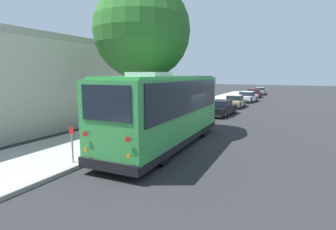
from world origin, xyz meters
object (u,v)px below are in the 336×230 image
Objects in this scene: sign_post_far at (101,140)px; parked_sedan_black at (221,108)px; parked_sedan_white at (247,97)px; street_tree at (143,25)px; sign_post_near at (72,144)px; shuttle_bus at (166,107)px; parked_sedan_silver at (260,91)px; parked_sedan_maroon at (254,94)px; parked_sedan_tan at (235,102)px.

parked_sedan_black is at bearing -6.79° from sign_post_far.
parked_sedan_white is (12.40, -0.03, 0.02)m from parked_sedan_black.
street_tree reaches higher than parked_sedan_black.
parked_sedan_white is 27.38m from sign_post_near.
shuttle_bus is 5.64m from street_tree.
parked_sedan_silver is at bearing -3.80° from street_tree.
parked_sedan_maroon is 0.45× the size of street_tree.
sign_post_near reaches higher than parked_sedan_white.
shuttle_bus is at bearing -178.91° from parked_sedan_tan.
parked_sedan_tan is 19.35m from parked_sedan_silver.
parked_sedan_silver is at bearing 3.62° from parked_sedan_maroon.
parked_sedan_tan is at bearing -0.52° from shuttle_bus.
sign_post_far is (-19.42, 1.46, 0.06)m from parked_sedan_tan.
shuttle_bus is at bearing -175.33° from parked_sedan_maroon.
parked_sedan_tan is 0.45× the size of street_tree.
parked_sedan_white is 0.50× the size of street_tree.
parked_sedan_white is at bearing 3.09° from parked_sedan_black.
parked_sedan_maroon is 3.06× the size of sign_post_near.
street_tree is (-27.50, 2.23, 5.69)m from parked_sedan_maroon.
street_tree is (-33.91, 2.25, 5.70)m from parked_sedan_silver.
parked_sedan_white is at bearing -1.79° from parked_sedan_tan.
shuttle_bus is 9.18× the size of sign_post_far.
street_tree is at bearing 7.09° from sign_post_near.
street_tree is 7.48m from sign_post_far.
parked_sedan_white is 21.75m from street_tree.
sign_post_far is (-2.52, 1.86, -1.25)m from shuttle_bus.
parked_sedan_white reaches higher than parked_sedan_silver.
shuttle_bus is 4.65m from sign_post_near.
street_tree is at bearing 179.20° from parked_sedan_maroon.
parked_sedan_black is 1.09× the size of parked_sedan_tan.
parked_sedan_tan is 15.79m from street_tree.
parked_sedan_tan is 19.47m from sign_post_far.
parked_sedan_maroon reaches higher than parked_sedan_silver.
street_tree is 9.22× the size of sign_post_far.
shuttle_bus is 29.88m from parked_sedan_maroon.
shuttle_bus reaches higher than parked_sedan_black.
street_tree is at bearing 46.79° from shuttle_bus.
parked_sedan_white reaches higher than sign_post_far.
parked_sedan_tan is 1.01× the size of parked_sedan_silver.
parked_sedan_tan is (16.90, 0.41, -1.31)m from shuttle_bus.
parked_sedan_maroon reaches higher than sign_post_far.
sign_post_far is (-25.72, 1.62, 0.05)m from parked_sedan_white.
parked_sedan_silver is 40.41m from sign_post_near.
parked_sedan_white is at bearing -1.31° from shuttle_bus.
shuttle_bus is at bearing -131.30° from street_tree.
parked_sedan_black is 10.48m from street_tree.
parked_sedan_tan is 12.95m from parked_sedan_maroon.
shuttle_bus is at bearing -36.52° from sign_post_far.
street_tree is at bearing 9.40° from sign_post_far.
parked_sedan_maroon is (19.04, 0.16, 0.01)m from parked_sedan_black.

